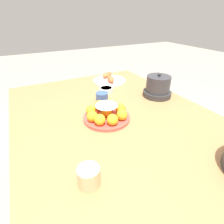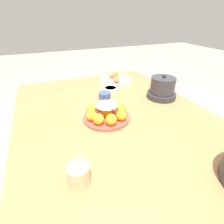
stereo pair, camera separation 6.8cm
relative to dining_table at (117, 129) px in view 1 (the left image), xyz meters
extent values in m
plane|color=#9E9384|center=(0.00, 0.00, -0.64)|extent=(12.00, 12.00, 0.00)
cylinder|color=#A87547|center=(-0.70, -0.48, -0.30)|extent=(0.06, 0.06, 0.68)
cylinder|color=#A87547|center=(-0.70, 0.48, -0.30)|extent=(0.06, 0.06, 0.68)
cube|color=#A87547|center=(0.00, 0.00, 0.06)|extent=(1.50, 1.06, 0.03)
cylinder|color=#E04C42|center=(-0.02, -0.06, 0.08)|extent=(0.25, 0.25, 0.02)
sphere|color=#F4A823|center=(0.07, -0.06, 0.12)|extent=(0.06, 0.06, 0.06)
sphere|color=#F4A823|center=(0.05, 0.00, 0.12)|extent=(0.06, 0.06, 0.06)
sphere|color=#F4A823|center=(-0.02, 0.03, 0.12)|extent=(0.06, 0.06, 0.06)
sphere|color=#F4A823|center=(-0.09, -0.01, 0.12)|extent=(0.06, 0.06, 0.06)
sphere|color=#F4A823|center=(-0.10, -0.06, 0.12)|extent=(0.06, 0.06, 0.06)
sphere|color=#F4A823|center=(-0.07, -0.12, 0.12)|extent=(0.06, 0.06, 0.06)
sphere|color=#F4A823|center=(-0.01, -0.14, 0.12)|extent=(0.06, 0.06, 0.06)
sphere|color=#F4A823|center=(0.04, -0.12, 0.12)|extent=(0.06, 0.06, 0.06)
ellipsoid|color=white|center=(-0.02, -0.06, 0.16)|extent=(0.12, 0.12, 0.02)
sphere|color=#F4A823|center=(-0.02, -0.06, 0.12)|extent=(0.06, 0.06, 0.06)
cylinder|color=silver|center=(-0.36, 0.11, 0.09)|extent=(0.10, 0.10, 0.03)
cylinder|color=olive|center=(-0.36, 0.11, 0.10)|extent=(0.08, 0.08, 0.01)
cylinder|color=silver|center=(-0.54, 0.22, 0.08)|extent=(0.27, 0.27, 0.01)
ellipsoid|color=#E06033|center=(-0.50, 0.21, 0.11)|extent=(0.13, 0.08, 0.05)
ellipsoid|color=#E06033|center=(-0.61, 0.24, 0.11)|extent=(0.10, 0.13, 0.04)
cylinder|color=#DBB27F|center=(0.33, -0.29, 0.11)|extent=(0.08, 0.08, 0.07)
cylinder|color=#38568E|center=(-0.22, 0.01, 0.11)|extent=(0.08, 0.08, 0.06)
cylinder|color=#2D2D2D|center=(-0.13, 0.38, 0.09)|extent=(0.19, 0.19, 0.04)
cylinder|color=#333338|center=(-0.13, 0.38, 0.16)|extent=(0.16, 0.16, 0.11)
sphere|color=#333338|center=(-0.13, 0.38, 0.23)|extent=(0.02, 0.02, 0.02)
camera|label=1|loc=(0.71, -0.40, 0.58)|focal=28.00mm
camera|label=2|loc=(0.74, -0.34, 0.58)|focal=28.00mm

